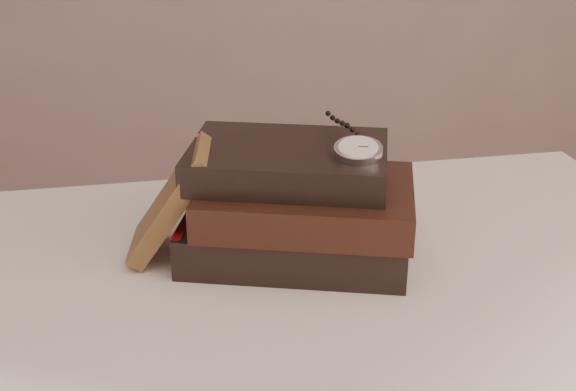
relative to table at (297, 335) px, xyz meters
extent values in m
cube|color=silver|center=(0.00, 0.00, 0.07)|extent=(1.00, 0.60, 0.04)
cube|color=white|center=(0.00, 0.00, 0.01)|extent=(0.88, 0.49, 0.08)
cylinder|color=white|center=(0.45, 0.25, -0.30)|extent=(0.05, 0.05, 0.71)
cube|color=black|center=(0.01, 0.05, 0.12)|extent=(0.31, 0.25, 0.05)
cube|color=beige|center=(0.01, 0.05, 0.12)|extent=(0.29, 0.24, 0.04)
cube|color=gold|center=(-0.11, 0.11, 0.12)|extent=(0.01, 0.01, 0.05)
cube|color=maroon|center=(-0.11, 0.08, 0.12)|extent=(0.06, 0.16, 0.05)
cube|color=black|center=(0.02, 0.03, 0.16)|extent=(0.29, 0.24, 0.04)
cube|color=beige|center=(0.02, 0.03, 0.16)|extent=(0.28, 0.22, 0.03)
cube|color=gold|center=(-0.09, 0.09, 0.16)|extent=(0.01, 0.01, 0.04)
cube|color=black|center=(0.00, 0.06, 0.20)|extent=(0.27, 0.22, 0.04)
cube|color=beige|center=(0.00, 0.06, 0.20)|extent=(0.26, 0.21, 0.03)
cube|color=gold|center=(-0.10, 0.12, 0.20)|extent=(0.01, 0.01, 0.04)
cube|color=#45301A|center=(-0.14, 0.07, 0.16)|extent=(0.12, 0.11, 0.14)
cylinder|color=silver|center=(0.07, 0.01, 0.23)|extent=(0.07, 0.07, 0.02)
cylinder|color=white|center=(0.07, 0.01, 0.24)|extent=(0.06, 0.06, 0.01)
torus|color=silver|center=(0.07, 0.01, 0.24)|extent=(0.06, 0.06, 0.01)
cylinder|color=silver|center=(0.08, 0.04, 0.23)|extent=(0.01, 0.01, 0.01)
cube|color=black|center=(0.07, 0.02, 0.24)|extent=(0.01, 0.01, 0.00)
cube|color=black|center=(0.08, 0.01, 0.24)|extent=(0.01, 0.00, 0.00)
sphere|color=black|center=(0.08, 0.05, 0.24)|extent=(0.01, 0.01, 0.01)
sphere|color=black|center=(0.08, 0.06, 0.24)|extent=(0.01, 0.01, 0.01)
sphere|color=black|center=(0.07, 0.08, 0.24)|extent=(0.01, 0.01, 0.01)
sphere|color=black|center=(0.07, 0.09, 0.24)|extent=(0.01, 0.01, 0.01)
sphere|color=black|center=(0.07, 0.10, 0.24)|extent=(0.01, 0.01, 0.01)
sphere|color=black|center=(0.07, 0.12, 0.24)|extent=(0.01, 0.01, 0.01)
sphere|color=black|center=(0.06, 0.13, 0.24)|extent=(0.01, 0.01, 0.01)
torus|color=silver|center=(-0.08, 0.16, 0.17)|extent=(0.06, 0.03, 0.05)
torus|color=silver|center=(-0.03, 0.14, 0.17)|extent=(0.06, 0.03, 0.05)
cylinder|color=silver|center=(-0.06, 0.15, 0.17)|extent=(0.02, 0.01, 0.00)
cylinder|color=silver|center=(-0.09, 0.23, 0.16)|extent=(0.04, 0.11, 0.03)
cylinder|color=silver|center=(0.01, 0.19, 0.16)|extent=(0.04, 0.11, 0.03)
camera|label=1|loc=(-0.16, -0.77, 0.54)|focal=48.17mm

